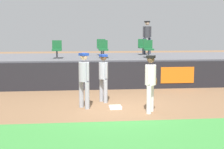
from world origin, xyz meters
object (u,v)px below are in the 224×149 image
at_px(seat_front_right, 148,48).
at_px(seat_front_center, 103,48).
at_px(first_base, 115,107).
at_px(player_fielder_home, 151,80).
at_px(seat_front_left, 57,48).
at_px(player_runner_visitor, 84,76).
at_px(seat_back_right, 143,46).
at_px(spectator_hooded, 147,35).
at_px(seat_back_center, 101,46).
at_px(player_coach_visitor, 103,75).

height_order(seat_front_right, seat_front_center, same).
relative_size(first_base, player_fielder_home, 0.22).
height_order(player_fielder_home, seat_front_left, seat_front_left).
distance_m(player_runner_visitor, seat_back_right, 7.51).
bearing_deg(seat_front_right, seat_front_center, -180.00).
relative_size(player_fielder_home, seat_front_right, 2.14).
xyz_separation_m(seat_front_center, spectator_hooded, (2.61, 2.42, 0.58)).
bearing_deg(seat_back_center, seat_back_right, 0.01).
relative_size(seat_front_left, spectator_hooded, 0.47).
bearing_deg(player_runner_visitor, seat_front_left, 158.56).
xyz_separation_m(player_coach_visitor, spectator_hooded, (2.94, 6.47, 1.30)).
bearing_deg(seat_back_center, player_fielder_home, -82.71).
distance_m(first_base, seat_front_center, 5.36).
distance_m(first_base, player_fielder_home, 1.57).
relative_size(first_base, seat_front_right, 0.48).
relative_size(first_base, seat_front_left, 0.48).
distance_m(seat_front_left, seat_front_center, 2.16).
distance_m(seat_front_left, seat_back_center, 2.85).
relative_size(first_base, seat_back_right, 0.48).
bearing_deg(player_fielder_home, seat_front_right, -164.70).
xyz_separation_m(player_fielder_home, seat_front_left, (-3.17, 5.73, 0.68)).
height_order(first_base, player_fielder_home, player_fielder_home).
relative_size(player_fielder_home, player_coach_visitor, 1.05).
bearing_deg(player_coach_visitor, player_runner_visitor, -63.24).
height_order(player_fielder_home, spectator_hooded, spectator_hooded).
bearing_deg(seat_back_right, seat_back_center, -179.99).
relative_size(player_coach_visitor, spectator_hooded, 0.95).
distance_m(player_runner_visitor, seat_back_center, 6.83).
xyz_separation_m(first_base, player_runner_visitor, (-1.01, 0.17, 1.02)).
bearing_deg(spectator_hooded, first_base, 56.63).
distance_m(player_fielder_home, seat_back_right, 7.66).
bearing_deg(player_coach_visitor, seat_back_right, 132.27).
height_order(player_fielder_home, seat_back_center, seat_back_center).
xyz_separation_m(first_base, player_coach_visitor, (-0.30, 1.04, 0.95)).
relative_size(first_base, seat_front_center, 0.48).
distance_m(player_fielder_home, player_runner_visitor, 2.20).
bearing_deg(spectator_hooded, seat_front_center, 28.73).
xyz_separation_m(player_runner_visitor, seat_back_right, (3.30, 6.72, 0.66)).
xyz_separation_m(seat_front_left, seat_front_right, (4.33, 0.00, 0.00)).
relative_size(seat_front_left, seat_front_center, 1.00).
xyz_separation_m(player_coach_visitor, seat_front_center, (0.33, 4.05, 0.73)).
bearing_deg(player_fielder_home, seat_back_right, -162.70).
height_order(player_fielder_home, player_runner_visitor, player_runner_visitor).
height_order(first_base, player_runner_visitor, player_runner_visitor).
relative_size(player_coach_visitor, seat_front_right, 2.04).
xyz_separation_m(seat_front_center, seat_back_right, (2.26, 1.80, 0.00)).
xyz_separation_m(player_fielder_home, seat_back_right, (1.25, 7.53, 0.69)).
distance_m(player_fielder_home, seat_front_left, 6.59).
distance_m(player_coach_visitor, seat_front_right, 4.81).
distance_m(player_runner_visitor, seat_front_center, 5.07).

